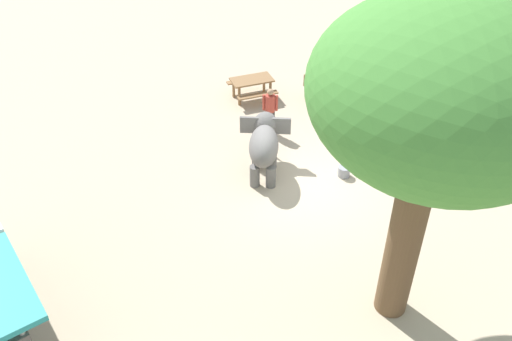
# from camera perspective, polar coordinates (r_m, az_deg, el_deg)

# --- Properties ---
(ground_plane) EXTENTS (60.00, 60.00, 0.00)m
(ground_plane) POSITION_cam_1_polar(r_m,az_deg,el_deg) (15.95, 5.02, -1.50)
(ground_plane) COLOR #BAA88C
(elephant) EXTENTS (2.16, 2.08, 1.58)m
(elephant) POSITION_cam_1_polar(r_m,az_deg,el_deg) (15.83, 0.87, 2.86)
(elephant) COLOR slate
(elephant) RESTS_ON ground_plane
(person_handler) EXTENTS (0.37, 0.40, 1.62)m
(person_handler) POSITION_cam_1_polar(r_m,az_deg,el_deg) (17.74, 1.49, 6.65)
(person_handler) COLOR #3F3833
(person_handler) RESTS_ON ground_plane
(shade_tree_main) EXTENTS (4.69, 4.30, 7.11)m
(shade_tree_main) POSITION_cam_1_polar(r_m,az_deg,el_deg) (9.69, 18.46, 7.14)
(shade_tree_main) COLOR brown
(shade_tree_main) RESTS_ON ground_plane
(wooden_bench) EXTENTS (1.42, 0.46, 0.88)m
(wooden_bench) POSITION_cam_1_polar(r_m,az_deg,el_deg) (19.87, 6.66, 8.35)
(wooden_bench) COLOR olive
(wooden_bench) RESTS_ON ground_plane
(picnic_table_near) EXTENTS (1.83, 1.84, 0.78)m
(picnic_table_near) POSITION_cam_1_polar(r_m,az_deg,el_deg) (19.95, -0.44, 9.11)
(picnic_table_near) COLOR olive
(picnic_table_near) RESTS_ON ground_plane
(feed_bucket) EXTENTS (0.36, 0.36, 0.32)m
(feed_bucket) POSITION_cam_1_polar(r_m,az_deg,el_deg) (16.35, 9.24, -0.10)
(feed_bucket) COLOR gray
(feed_bucket) RESTS_ON ground_plane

